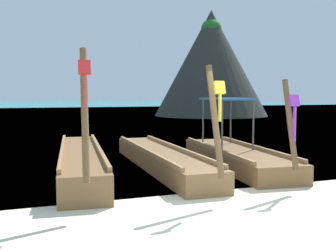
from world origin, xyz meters
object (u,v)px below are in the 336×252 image
(longtail_boat_red_ribbon, at_px, (81,161))
(longtail_boat_violet_ribbon, at_px, (235,155))
(longtail_boat_yellow_ribbon, at_px, (161,159))
(karst_rock, at_px, (213,66))

(longtail_boat_red_ribbon, distance_m, longtail_boat_violet_ribbon, 4.31)
(longtail_boat_red_ribbon, bearing_deg, longtail_boat_yellow_ribbon, -2.78)
(longtail_boat_red_ribbon, height_order, longtail_boat_yellow_ribbon, longtail_boat_red_ribbon)
(longtail_boat_violet_ribbon, bearing_deg, longtail_boat_red_ribbon, 173.35)
(karst_rock, bearing_deg, longtail_boat_yellow_ribbon, -119.23)
(longtail_boat_red_ribbon, bearing_deg, longtail_boat_violet_ribbon, -6.65)
(karst_rock, bearing_deg, longtail_boat_red_ribbon, -123.06)
(longtail_boat_red_ribbon, height_order, karst_rock, karst_rock)
(longtail_boat_yellow_ribbon, distance_m, longtail_boat_violet_ribbon, 2.14)
(longtail_boat_yellow_ribbon, xyz_separation_m, longtail_boat_violet_ribbon, (2.11, -0.39, 0.04))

